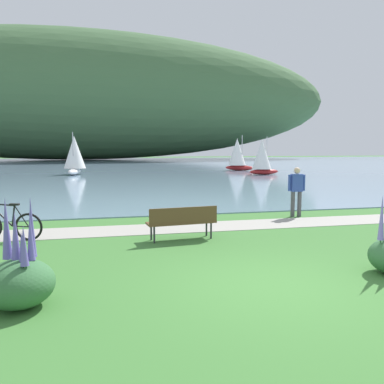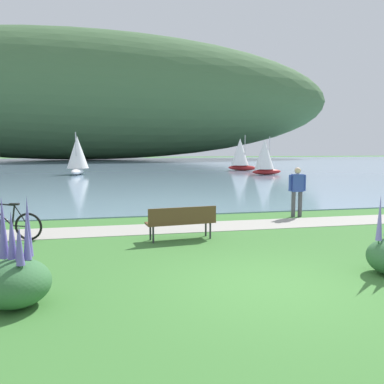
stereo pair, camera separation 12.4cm
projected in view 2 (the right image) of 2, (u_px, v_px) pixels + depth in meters
The scene contains 11 objects.
ground_plane at pixel (269, 286), 6.85m from camera, with size 200.00×200.00×0.00m, color #3D7533.
bay_water at pixel (127, 166), 52.82m from camera, with size 180.00×80.00×0.04m, color #7A99B2.
distant_hillside at pixel (79, 96), 77.41m from camera, with size 104.99×28.00×24.89m, color #42663D.
shoreline_path at pixel (200, 227), 11.91m from camera, with size 60.00×1.50×0.01m, color #A39E93.
park_bench_near_camera at pixel (181, 220), 10.18m from camera, with size 1.84×0.67×0.88m.
bicycle_leaning_near_bench at pixel (8, 225), 10.19m from camera, with size 1.73×0.51×1.01m.
person_at_shoreline at pixel (297, 189), 13.58m from camera, with size 0.61×0.26×1.71m.
echium_bush_beside_closest at pixel (15, 279), 5.91m from camera, with size 1.05×1.05×1.65m.
sailboat_nearest_to_shore at pixel (240, 154), 40.94m from camera, with size 3.00×2.74×3.62m.
sailboat_mid_bay at pixel (265, 157), 34.43m from camera, with size 2.92×1.91×3.33m.
sailboat_far_off at pixel (77, 155), 34.62m from camera, with size 2.10×3.24×3.69m.
Camera 2 is at (-2.71, -6.19, 2.38)m, focal length 36.99 mm.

